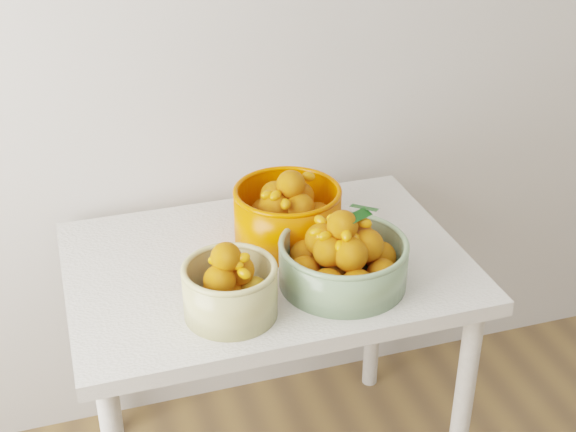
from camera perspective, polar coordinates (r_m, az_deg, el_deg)
name	(u,v)px	position (r m, az deg, el deg)	size (l,w,h in m)	color
table	(267,291)	(2.08, -1.49, -5.37)	(1.00, 0.70, 0.75)	silver
bowl_cream	(230,288)	(1.81, -4.13, -5.11)	(0.23, 0.23, 0.18)	tan
bowl_green	(343,258)	(1.91, 3.94, -3.00)	(0.34, 0.34, 0.20)	gray
bowl_orange	(288,213)	(2.08, -0.03, 0.19)	(0.34, 0.34, 0.20)	#D94B00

